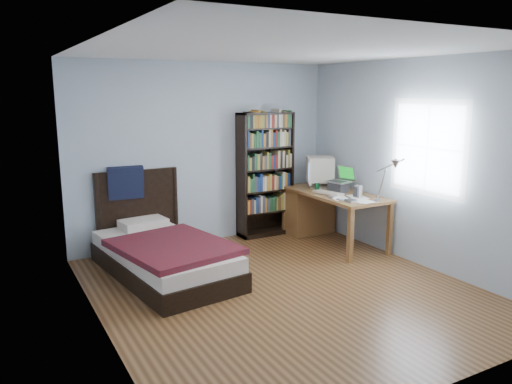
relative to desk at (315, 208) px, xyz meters
The scene contains 14 objects.
room 2.30m from the desk, 133.63° to the right, with size 4.20×4.24×2.50m.
desk is the anchor object (origin of this frame).
crt_monitor 0.57m from the desk, 49.46° to the right, with size 0.55×0.50×0.45m.
laptop 0.63m from the desk, 80.14° to the right, with size 0.35×0.34×0.37m.
desk_lamp 1.75m from the desk, 90.47° to the right, with size 0.23×0.51×0.60m.
keyboard 0.62m from the desk, 105.67° to the right, with size 0.16×0.42×0.03m, color beige.
speaker 0.96m from the desk, 86.34° to the right, with size 0.08×0.08×0.16m, color gray.
soda_can 0.46m from the desk, 120.37° to the right, with size 0.06×0.06×0.11m, color #073A19.
mouse 0.36m from the desk, 105.65° to the right, with size 0.07×0.12×0.04m, color silver.
phone_silver 0.83m from the desk, 109.74° to the right, with size 0.05×0.10×0.02m, color silver.
phone_grey 1.00m from the desk, 106.12° to the right, with size 0.04×0.09×0.02m, color gray.
external_drive 1.11m from the desk, 100.53° to the right, with size 0.12×0.12×0.03m, color gray.
bookshelf 0.88m from the desk, 147.81° to the left, with size 0.81×0.30×1.81m.
bed 2.53m from the desk, behind, with size 1.34×2.18×1.16m.
Camera 1 is at (-2.72, -4.29, 2.10)m, focal length 35.00 mm.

